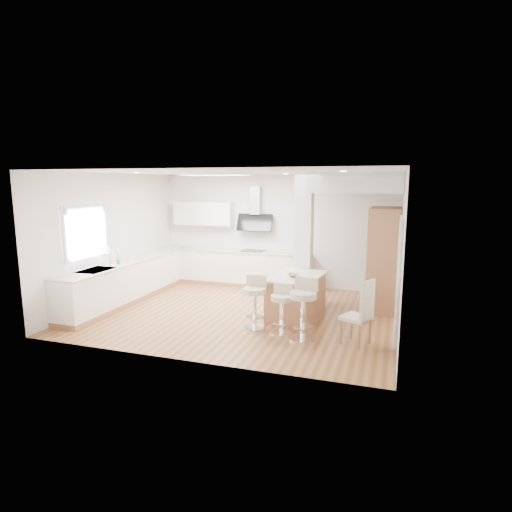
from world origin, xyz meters
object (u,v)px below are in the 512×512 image
at_px(peninsula, 296,296).
at_px(dining_chair, 362,311).
at_px(bar_stool_c, 303,305).
at_px(bar_stool_b, 282,306).
at_px(bar_stool_a, 255,299).

bearing_deg(peninsula, dining_chair, -34.72).
relative_size(bar_stool_c, dining_chair, 0.95).
height_order(peninsula, bar_stool_c, bar_stool_c).
bearing_deg(bar_stool_b, dining_chair, -10.54).
xyz_separation_m(peninsula, bar_stool_c, (0.38, -1.13, 0.16)).
bearing_deg(bar_stool_b, peninsula, 84.19).
xyz_separation_m(bar_stool_a, bar_stool_b, (0.53, -0.10, -0.05)).
bearing_deg(bar_stool_a, peninsula, 50.48).
distance_m(bar_stool_b, dining_chair, 1.37).
relative_size(bar_stool_b, dining_chair, 0.80).
relative_size(peninsula, bar_stool_a, 1.52).
distance_m(peninsula, dining_chair, 1.75).
bearing_deg(bar_stool_c, bar_stool_a, 170.99).
bearing_deg(bar_stool_c, bar_stool_b, 165.52).
height_order(peninsula, bar_stool_a, bar_stool_a).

